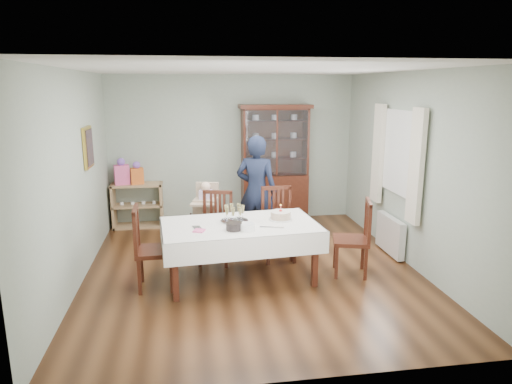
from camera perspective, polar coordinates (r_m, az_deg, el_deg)
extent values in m
plane|color=#593319|center=(6.45, -0.52, -9.64)|extent=(5.00, 5.00, 0.00)
plane|color=#9EAA99|center=(8.51, -2.94, 5.36)|extent=(4.50, 0.00, 4.50)
plane|color=#9EAA99|center=(6.16, -21.74, 1.48)|extent=(0.00, 5.00, 5.00)
plane|color=#9EAA99|center=(6.75, 18.75, 2.65)|extent=(0.00, 5.00, 5.00)
plane|color=white|center=(5.95, -0.58, 15.10)|extent=(5.00, 5.00, 0.00)
cube|color=#431D10|center=(5.91, -2.01, -4.36)|extent=(1.98, 1.20, 0.06)
cube|color=silver|center=(5.90, -2.02, -4.04)|extent=(2.09, 1.31, 0.01)
cube|color=#431D10|center=(8.55, 2.30, -0.74)|extent=(1.20, 0.45, 0.90)
cube|color=white|center=(8.18, 2.63, 6.11)|extent=(1.12, 0.01, 1.16)
cube|color=#431D10|center=(8.31, 2.41, 10.65)|extent=(1.30, 0.48, 0.07)
cube|color=tan|center=(8.58, -14.41, -4.07)|extent=(0.90, 0.38, 0.04)
cube|color=tan|center=(8.48, -14.55, -1.62)|extent=(0.90, 0.38, 0.03)
cube|color=tan|center=(8.40, -14.70, 0.89)|extent=(0.90, 0.38, 0.04)
cube|color=tan|center=(8.54, -17.36, -1.70)|extent=(0.04, 0.38, 0.80)
cube|color=tan|center=(8.45, -11.72, -1.53)|extent=(0.04, 0.38, 0.80)
cube|color=gold|center=(6.88, -20.26, 5.26)|extent=(0.04, 0.48, 0.58)
cube|color=white|center=(6.97, 17.53, 4.72)|extent=(0.04, 1.02, 1.22)
cube|color=silver|center=(6.41, 19.40, 2.99)|extent=(0.07, 0.30, 1.55)
cube|color=silver|center=(7.51, 15.01, 4.67)|extent=(0.07, 0.30, 1.55)
cube|color=white|center=(7.22, 16.42, -5.14)|extent=(0.10, 0.80, 0.55)
cube|color=#431D10|center=(6.57, -5.10, -4.91)|extent=(0.56, 0.56, 0.05)
cube|color=#431D10|center=(6.69, -4.79, -2.09)|extent=(0.43, 0.16, 0.54)
cube|color=#431D10|center=(6.66, 2.88, -4.48)|extent=(0.47, 0.47, 0.05)
cube|color=#431D10|center=(6.78, 2.53, -1.60)|extent=(0.45, 0.05, 0.56)
cube|color=#431D10|center=(5.88, -12.48, -7.22)|extent=(0.48, 0.48, 0.05)
cube|color=#431D10|center=(5.80, -14.74, -4.60)|extent=(0.05, 0.45, 0.56)
cube|color=#431D10|center=(6.28, 11.75, -5.97)|extent=(0.57, 0.57, 0.05)
cube|color=#431D10|center=(6.21, 13.81, -3.52)|extent=(0.16, 0.44, 0.55)
imported|color=black|center=(7.15, 0.06, 0.09)|extent=(0.75, 0.63, 1.77)
cube|color=tan|center=(7.07, -6.26, -1.80)|extent=(0.42, 0.39, 0.25)
cube|color=tan|center=(7.02, -6.31, -0.16)|extent=(0.36, 0.15, 0.29)
cube|color=tan|center=(7.05, -6.28, -1.15)|extent=(0.40, 0.25, 0.03)
cube|color=silver|center=(7.03, -6.30, -0.49)|extent=(0.22, 0.19, 0.19)
sphere|color=beige|center=(7.00, -6.33, 0.66)|extent=(0.16, 0.16, 0.16)
cylinder|color=silver|center=(5.98, -2.73, -3.69)|extent=(0.36, 0.36, 0.01)
torus|color=silver|center=(5.98, -2.73, -3.60)|extent=(0.36, 0.36, 0.01)
cylinder|color=white|center=(6.08, 3.08, -3.40)|extent=(0.31, 0.31, 0.02)
cylinder|color=brown|center=(6.06, 3.09, -2.90)|extent=(0.27, 0.27, 0.10)
cylinder|color=silver|center=(6.05, 3.09, -2.44)|extent=(0.27, 0.27, 0.01)
cylinder|color=#F24C4C|center=(6.04, 3.10, -2.03)|extent=(0.01, 0.01, 0.07)
sphere|color=yellow|center=(6.03, 3.10, -1.64)|extent=(0.02, 0.02, 0.02)
cylinder|color=black|center=(5.64, -2.78, -4.30)|extent=(0.21, 0.21, 0.10)
cylinder|color=white|center=(5.64, -1.13, -4.35)|extent=(0.23, 0.23, 0.08)
cube|color=#F05896|center=(5.63, -7.13, -4.82)|extent=(0.17, 0.17, 0.02)
cube|color=silver|center=(5.74, 1.98, -4.42)|extent=(0.30, 0.11, 0.01)
cube|color=#F05896|center=(8.37, -16.42, 2.09)|extent=(0.28, 0.21, 0.34)
sphere|color=#E533B2|center=(8.33, -16.52, 3.63)|extent=(0.14, 0.14, 0.14)
cube|color=orange|center=(8.34, -14.63, 1.95)|extent=(0.24, 0.19, 0.28)
sphere|color=#E533B2|center=(8.31, -14.71, 3.28)|extent=(0.13, 0.13, 0.13)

